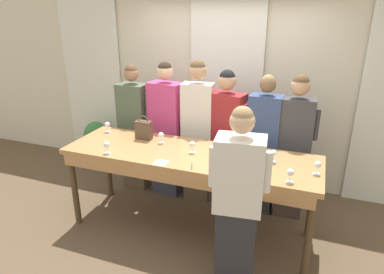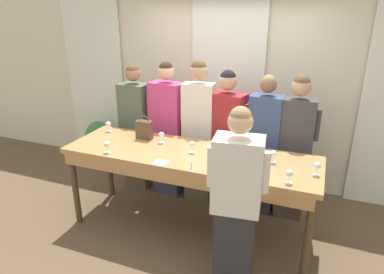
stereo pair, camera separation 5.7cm
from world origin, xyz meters
name	(u,v)px [view 1 (the left image)]	position (x,y,z in m)	size (l,w,h in m)	color
ground_plane	(189,229)	(0.00, 0.00, 0.00)	(18.00, 18.00, 0.00)	brown
wall_back	(227,86)	(0.00, 1.48, 1.40)	(12.00, 0.06, 2.80)	beige
curtain_panel_left	(93,80)	(-2.20, 1.41, 1.34)	(1.01, 0.03, 2.69)	white
curtain_panel_center	(225,90)	(0.00, 1.41, 1.34)	(1.01, 0.03, 2.69)	white
tasting_bar	(188,161)	(0.00, -0.03, 0.88)	(2.75, 0.84, 0.97)	#B27F4C
wine_bottle	(256,157)	(0.73, -0.13, 1.09)	(0.09, 0.09, 0.33)	black
handbag	(144,130)	(-0.65, 0.20, 1.09)	(0.19, 0.10, 0.29)	brown
wine_glass_front_left	(290,173)	(1.07, -0.30, 1.06)	(0.07, 0.07, 0.13)	white
wine_glass_front_mid	(317,165)	(1.29, -0.05, 1.06)	(0.07, 0.07, 0.13)	white
wine_glass_front_right	(107,125)	(-1.19, 0.25, 1.06)	(0.07, 0.07, 0.13)	white
wine_glass_center_left	(107,145)	(-0.82, -0.32, 1.06)	(0.07, 0.07, 0.13)	white
wine_glass_center_mid	(192,145)	(0.03, 0.01, 1.06)	(0.07, 0.07, 0.13)	white
wine_glass_center_right	(273,154)	(0.87, 0.08, 1.06)	(0.07, 0.07, 0.13)	white
wine_glass_back_left	(161,136)	(-0.40, 0.15, 1.06)	(0.07, 0.07, 0.13)	white
napkin	(161,163)	(-0.17, -0.34, 0.97)	(0.14, 0.14, 0.00)	white
pen	(192,166)	(0.15, -0.31, 0.98)	(0.06, 0.14, 0.01)	#193399
guest_olive_jacket	(135,128)	(-1.07, 0.71, 0.89)	(0.50, 0.27, 1.75)	brown
guest_pink_top	(167,130)	(-0.59, 0.71, 0.92)	(0.55, 0.30, 1.81)	#383D51
guest_cream_sweater	(197,130)	(-0.16, 0.71, 0.98)	(0.50, 0.26, 1.85)	brown
guest_striped_shirt	(225,139)	(0.21, 0.71, 0.90)	(0.57, 0.33, 1.76)	#473833
guest_navy_coat	(263,145)	(0.68, 0.71, 0.89)	(0.49, 0.25, 1.73)	#28282D
guest_beige_cap	(294,145)	(1.03, 0.71, 0.93)	(0.50, 0.22, 1.76)	#473833
host_pouring	(238,203)	(0.69, -0.65, 0.88)	(0.52, 0.32, 1.73)	#28282D
potted_plant	(97,142)	(-1.98, 1.06, 0.42)	(0.40, 0.40, 0.76)	#4C4C51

